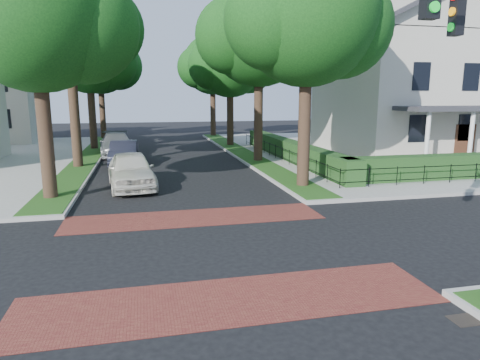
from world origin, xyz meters
name	(u,v)px	position (x,y,z in m)	size (l,w,h in m)	color
ground	(209,249)	(0.00, 0.00, 0.00)	(120.00, 120.00, 0.00)	black
sidewalk_ne	(412,148)	(19.50, 19.00, 0.07)	(30.00, 30.00, 0.15)	gray
crosswalk_far	(195,218)	(0.00, 3.20, 0.01)	(9.00, 2.20, 0.01)	maroon
crosswalk_near	(231,300)	(0.00, -3.20, 0.01)	(9.00, 2.20, 0.01)	maroon
storm_drain	(467,320)	(4.30, -5.00, 0.01)	(0.65, 0.45, 0.01)	black
grass_strip_ne	(242,152)	(5.40, 19.10, 0.16)	(1.60, 29.80, 0.02)	#234513
grass_strip_nw	(88,157)	(-5.40, 19.10, 0.16)	(1.60, 29.80, 0.02)	#234513
tree_right_near	(308,18)	(5.60, 7.24, 7.63)	(7.75, 6.67, 10.66)	black
tree_right_mid	(260,34)	(5.61, 15.25, 7.99)	(8.25, 7.09, 11.22)	black
tree_right_far	(231,63)	(5.60, 24.22, 6.91)	(7.25, 6.23, 9.74)	black
tree_right_back	(213,66)	(5.60, 33.23, 7.27)	(7.50, 6.45, 10.20)	black
tree_left_near	(39,16)	(-5.40, 7.23, 7.27)	(7.50, 6.45, 10.20)	black
tree_left_mid	(70,21)	(-5.39, 15.24, 8.34)	(8.00, 6.88, 11.48)	black
tree_left_far	(90,58)	(-5.40, 24.22, 7.12)	(7.00, 6.02, 9.86)	black
tree_left_back	(101,62)	(-5.40, 33.24, 7.41)	(7.75, 6.66, 10.44)	black
hedge_main_road	(290,150)	(7.70, 15.00, 0.75)	(1.00, 18.00, 1.20)	#143C18
fence_main_road	(279,153)	(6.90, 15.00, 0.60)	(0.06, 18.00, 0.90)	black
house_victorian	(420,70)	(17.51, 15.92, 6.02)	(13.00, 13.05, 12.48)	beige
parked_car_front	(131,170)	(-2.30, 8.88, 0.85)	(2.00, 4.97, 1.69)	silver
parked_car_middle	(124,153)	(-2.89, 15.75, 0.76)	(1.60, 4.59, 1.51)	black
parked_car_rear	(116,144)	(-3.60, 20.55, 0.81)	(2.26, 5.56, 1.61)	slate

